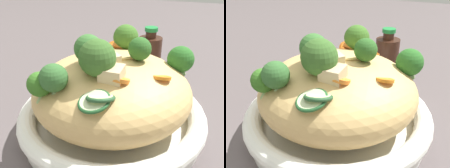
{
  "view_description": "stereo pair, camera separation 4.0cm",
  "coord_description": "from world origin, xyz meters",
  "views": [
    {
      "loc": [
        0.13,
        -0.33,
        0.27
      ],
      "look_at": [
        0.0,
        0.0,
        0.09
      ],
      "focal_mm": 39.4,
      "sensor_mm": 36.0,
      "label": 1
    },
    {
      "loc": [
        0.17,
        -0.31,
        0.27
      ],
      "look_at": [
        0.0,
        0.0,
        0.09
      ],
      "focal_mm": 39.4,
      "sensor_mm": 36.0,
      "label": 2
    }
  ],
  "objects": [
    {
      "name": "zucchini_slices",
      "position": [
        0.02,
        -0.1,
        0.11
      ],
      "size": [
        0.06,
        0.06,
        0.02
      ],
      "color": "beige",
      "rests_on": "serving_bowl"
    },
    {
      "name": "soy_sauce_bottle",
      "position": [
        -0.0,
        0.26,
        0.05
      ],
      "size": [
        0.06,
        0.06,
        0.12
      ],
      "color": "#381E14",
      "rests_on": "ground_plane"
    },
    {
      "name": "ground_plane",
      "position": [
        0.0,
        0.0,
        0.0
      ],
      "size": [
        3.0,
        3.0,
        0.0
      ],
      "primitive_type": "plane",
      "color": "#544A4B"
    },
    {
      "name": "carrot_coins",
      "position": [
        0.01,
        0.04,
        0.12
      ],
      "size": [
        0.14,
        0.18,
        0.04
      ],
      "color": "orange",
      "rests_on": "serving_bowl"
    },
    {
      "name": "broccoli_florets",
      "position": [
        0.0,
        -0.01,
        0.14
      ],
      "size": [
        0.22,
        0.22,
        0.09
      ],
      "color": "#9AB66C",
      "rests_on": "serving_bowl"
    },
    {
      "name": "noodle_heap",
      "position": [
        0.0,
        -0.0,
        0.08
      ],
      "size": [
        0.26,
        0.26,
        0.12
      ],
      "color": "tan",
      "rests_on": "serving_bowl"
    },
    {
      "name": "chicken_chunks",
      "position": [
        0.01,
        -0.04,
        0.13
      ],
      "size": [
        0.05,
        0.06,
        0.03
      ],
      "color": "#D3B58A",
      "rests_on": "serving_bowl"
    },
    {
      "name": "serving_bowl",
      "position": [
        0.0,
        0.0,
        0.02
      ],
      "size": [
        0.31,
        0.31,
        0.05
      ],
      "color": "white",
      "rests_on": "ground_plane"
    }
  ]
}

